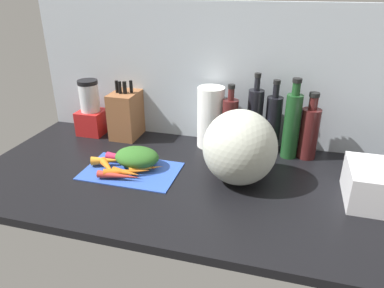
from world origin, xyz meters
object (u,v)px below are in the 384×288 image
carrot_5 (126,159)px  blender_appliance (91,111)px  carrot_3 (126,173)px  carrot_1 (146,168)px  bottle_0 (230,125)px  carrot_2 (109,168)px  knife_block (126,115)px  winter_squash (240,147)px  cutting_board (131,170)px  carrot_7 (108,161)px  carrot_0 (119,176)px  bottle_2 (273,123)px  paper_towel_roll (211,117)px  bottle_1 (254,119)px  carrot_4 (127,172)px  bottle_3 (292,124)px  carrot_6 (143,162)px

carrot_5 → blender_appliance: 39.58cm
blender_appliance → carrot_3: bearing=-46.4°
carrot_1 → bottle_0: bearing=46.4°
carrot_2 → knife_block: (-8.42, 34.91, 8.43)cm
winter_squash → bottle_0: (-7.87, 24.47, -1.51)cm
cutting_board → blender_appliance: bearing=137.9°
carrot_7 → carrot_0: bearing=-44.4°
blender_appliance → bottle_2: bottle_2 is taller
carrot_7 → knife_block: (-5.37, 29.91, 8.23)cm
bottle_0 → winter_squash: bearing=-72.2°
carrot_5 → paper_towel_roll: (28.20, 26.61, 10.74)cm
cutting_board → bottle_1: 55.59cm
carrot_1 → paper_towel_roll: size_ratio=0.49×
carrot_4 → bottle_1: size_ratio=0.50×
carrot_5 → bottle_1: 55.76cm
winter_squash → paper_towel_roll: winter_squash is taller
knife_block → paper_towel_roll: size_ratio=1.01×
bottle_0 → paper_towel_roll: bearing=162.0°
bottle_1 → bottle_3: bearing=-11.6°
carrot_7 → bottle_3: 75.19cm
knife_block → bottle_1: bottle_1 is taller
carrot_2 → winter_squash: (48.34, 7.88, 11.20)cm
carrot_0 → bottle_0: size_ratio=0.55×
cutting_board → blender_appliance: 46.32cm
knife_block → bottle_1: size_ratio=0.80×
carrot_4 → carrot_0: bearing=-120.7°
carrot_4 → carrot_5: 10.80cm
carrot_7 → winter_squash: bearing=3.2°
carrot_7 → bottle_3: bearing=22.5°
carrot_4 → blender_appliance: bearing=134.2°
bottle_0 → blender_appliance: bearing=178.7°
cutting_board → carrot_4: (0.59, -4.74, 2.06)cm
carrot_4 → paper_towel_roll: 44.55cm
winter_squash → blender_appliance: bearing=160.7°
carrot_3 → bottle_0: size_ratio=0.36×
carrot_1 → blender_appliance: 50.32cm
carrot_1 → knife_block: size_ratio=0.49×
bottle_1 → carrot_0: bearing=-137.2°
cutting_board → paper_towel_roll: paper_towel_roll is taller
carrot_0 → bottle_3: (59.27, 37.59, 12.13)cm
carrot_6 → bottle_0: bottle_0 is taller
carrot_5 → knife_block: size_ratio=0.63×
winter_squash → bottle_3: 30.84cm
carrot_5 → winter_squash: 46.34cm
carrot_1 → knife_block: bearing=125.6°
carrot_6 → bottle_1: (39.76, 28.20, 11.74)cm
carrot_5 → carrot_7: same height
carrot_2 → carrot_6: (10.47, 8.42, -0.28)cm
carrot_0 → cutting_board: bearing=81.0°
blender_appliance → carrot_4: bearing=-45.8°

